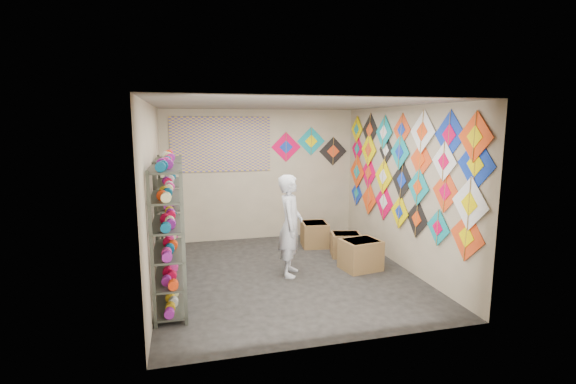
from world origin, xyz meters
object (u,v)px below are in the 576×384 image
object	(u,v)px
shopkeeper	(290,225)
carton_b	(346,245)
carton_a	(361,255)
carton_c	(315,234)
shelf_rack_back	(171,217)
shelf_rack_front	(169,239)

from	to	relation	value
shopkeeper	carton_b	distance (m)	1.52
carton_a	carton_b	distance (m)	0.72
carton_c	carton_b	bearing A→B (deg)	-56.88
carton_c	shelf_rack_back	bearing A→B (deg)	-153.65
shopkeeper	shelf_rack_front	bearing A→B (deg)	133.72
shelf_rack_back	carton_a	size ratio (longest dim) A/B	3.14
shelf_rack_front	carton_a	world-z (taller)	shelf_rack_front
shelf_rack_front	shelf_rack_back	bearing A→B (deg)	90.00
carton_a	shelf_rack_front	bearing A→B (deg)	-175.94
carton_a	carton_c	distance (m)	1.51
shelf_rack_back	carton_a	bearing A→B (deg)	-9.99
carton_b	carton_c	bearing A→B (deg)	129.17
shelf_rack_back	carton_b	world-z (taller)	shelf_rack_back
shelf_rack_front	carton_b	distance (m)	3.48
shelf_rack_back	carton_b	distance (m)	3.16
carton_a	shelf_rack_back	bearing A→B (deg)	159.92
shopkeeper	carton_b	world-z (taller)	shopkeeper
shelf_rack_back	carton_c	distance (m)	2.95
shelf_rack_back	carton_a	distance (m)	3.16
carton_a	carton_c	bearing A→B (deg)	92.70
carton_b	carton_a	bearing A→B (deg)	-78.97
shelf_rack_front	shopkeeper	xyz separation A→B (m)	(1.84, 0.82, -0.14)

